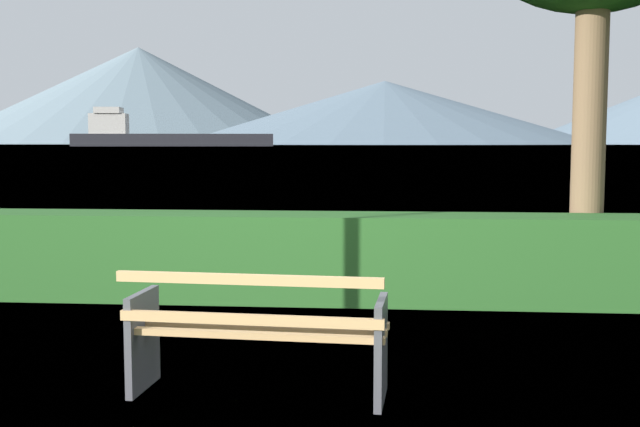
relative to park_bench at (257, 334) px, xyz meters
name	(u,v)px	position (x,y,z in m)	size (l,w,h in m)	color
ground_plane	(260,394)	(0.00, 0.06, -0.43)	(1400.00, 1400.00, 0.00)	#567A38
water_surface	(383,146)	(0.00, 308.52, -0.43)	(620.00, 620.00, 0.00)	#7A99A8
park_bench	(257,334)	(0.00, 0.00, 0.00)	(1.74, 0.69, 0.87)	tan
hedge_row	(307,257)	(0.00, 3.15, 0.04)	(11.53, 0.77, 0.93)	#285B23
cargo_ship_large	(158,135)	(-81.58, 270.08, 3.49)	(72.63, 21.77, 14.01)	#232328
distant_hills	(433,98)	(35.08, 564.43, 32.90)	(778.59, 378.66, 76.61)	slate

